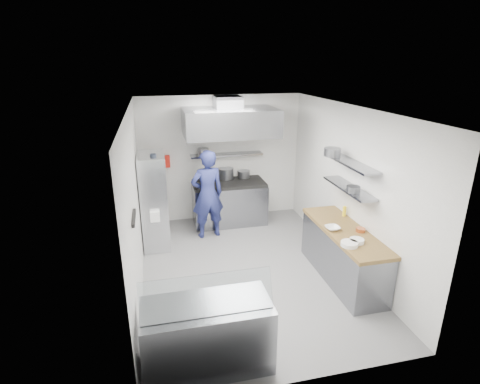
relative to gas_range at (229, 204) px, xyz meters
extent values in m
plane|color=slate|center=(-0.10, -2.10, -0.45)|extent=(5.00, 5.00, 0.00)
plane|color=silver|center=(-0.10, -2.10, 2.35)|extent=(5.00, 5.00, 0.00)
cube|color=white|center=(-0.10, 0.40, 0.95)|extent=(3.60, 2.80, 0.02)
cube|color=white|center=(-0.10, -4.60, 0.95)|extent=(3.60, 2.80, 0.02)
cube|color=white|center=(-1.90, -2.10, 0.95)|extent=(2.80, 5.00, 0.02)
cube|color=white|center=(1.70, -2.10, 0.95)|extent=(2.80, 5.00, 0.02)
cube|color=gray|center=(0.00, 0.00, 0.00)|extent=(1.60, 0.80, 0.90)
cube|color=black|center=(0.00, 0.00, 0.48)|extent=(1.57, 0.78, 0.06)
cylinder|color=slate|center=(-0.47, 0.27, 0.61)|extent=(0.31, 0.31, 0.20)
cylinder|color=slate|center=(-0.01, 0.27, 0.63)|extent=(0.34, 0.34, 0.24)
cylinder|color=slate|center=(0.40, 0.26, 0.59)|extent=(0.28, 0.28, 0.16)
cube|color=gray|center=(0.00, 0.24, 1.07)|extent=(1.60, 0.30, 0.04)
cylinder|color=slate|center=(-0.53, 0.13, 1.18)|extent=(0.23, 0.23, 0.18)
cube|color=gray|center=(0.00, -0.18, 1.85)|extent=(1.90, 1.15, 0.55)
cube|color=slate|center=(0.00, 0.05, 2.23)|extent=(0.55, 0.55, 0.24)
cube|color=red|center=(-1.35, 0.34, 0.97)|extent=(0.22, 0.10, 0.26)
imported|color=navy|center=(-0.57, -0.59, 0.47)|extent=(0.74, 0.55, 1.85)
cube|color=silver|center=(-1.63, -0.72, 0.48)|extent=(0.50, 0.90, 1.85)
cube|color=white|center=(-1.63, -1.16, 0.35)|extent=(0.17, 0.21, 0.19)
cube|color=yellow|center=(-1.63, -0.63, 0.85)|extent=(0.14, 0.19, 0.17)
cylinder|color=black|center=(-1.58, -0.89, 1.35)|extent=(0.12, 0.12, 0.18)
cube|color=black|center=(-1.88, -3.00, 1.10)|extent=(0.04, 0.55, 0.05)
cube|color=gray|center=(1.38, -2.70, -0.03)|extent=(0.62, 2.00, 0.84)
cube|color=brown|center=(1.38, -2.70, 0.42)|extent=(0.65, 2.04, 0.06)
cylinder|color=white|center=(1.16, -3.23, 0.48)|extent=(0.25, 0.25, 0.06)
cylinder|color=white|center=(1.32, -3.16, 0.48)|extent=(0.22, 0.22, 0.06)
cylinder|color=#D26B3B|center=(1.57, -2.83, 0.48)|extent=(0.15, 0.15, 0.06)
cylinder|color=yellow|center=(1.63, -2.19, 0.54)|extent=(0.06, 0.06, 0.18)
imported|color=white|center=(1.17, -2.66, 0.48)|extent=(0.24, 0.24, 0.06)
cube|color=gray|center=(1.54, -2.40, 1.05)|extent=(0.30, 1.30, 0.04)
cube|color=gray|center=(1.54, -2.40, 1.47)|extent=(0.30, 1.30, 0.04)
cylinder|color=slate|center=(1.47, -2.66, 1.12)|extent=(0.21, 0.21, 0.10)
cylinder|color=slate|center=(1.42, -1.95, 1.56)|extent=(0.28, 0.28, 0.14)
cube|color=gray|center=(-1.10, -4.10, -0.03)|extent=(1.50, 0.70, 0.85)
cube|color=silver|center=(-1.10, -4.22, 0.62)|extent=(1.47, 0.19, 0.42)
camera|label=1|loc=(-1.54, -7.69, 3.05)|focal=28.00mm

